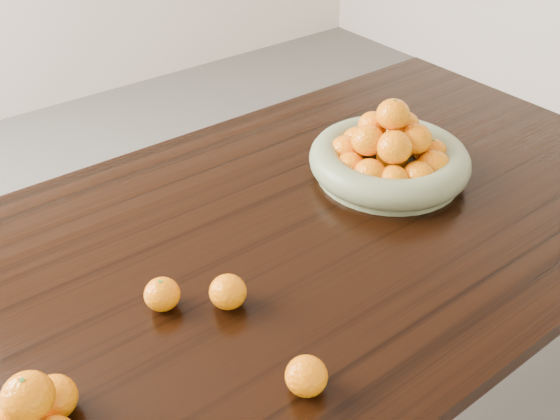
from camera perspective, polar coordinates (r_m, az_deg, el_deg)
dining_table at (r=1.33m, az=-1.34°, el=-5.92°), size 2.00×1.00×0.75m
fruit_bowl at (r=1.48m, az=9.99°, el=4.83°), size 0.38×0.38×0.19m
orange_pyramid at (r=0.98m, az=-21.51°, el=-17.05°), size 0.14×0.14×0.12m
loose_orange_0 at (r=1.13m, az=-10.73°, el=-7.58°), size 0.06×0.06×0.06m
loose_orange_1 at (r=0.99m, az=2.43°, el=-14.92°), size 0.07×0.07×0.06m
loose_orange_2 at (r=1.12m, az=-4.79°, el=-7.47°), size 0.07×0.07×0.06m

